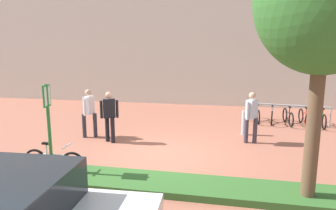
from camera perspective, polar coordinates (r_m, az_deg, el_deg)
ground_plane at (r=9.18m, az=-1.40°, el=-9.36°), size 60.00×60.00×0.00m
building_facade at (r=17.60m, az=5.32°, el=16.65°), size 28.00×1.20×10.00m
planter_strip at (r=7.12m, az=1.68°, el=-14.81°), size 7.00×1.10×0.16m
parking_sign_post at (r=7.77m, az=-21.48°, el=-2.16°), size 0.08×0.36×2.31m
bike_at_sign at (r=8.17m, az=-20.51°, el=-10.04°), size 1.68×0.42×0.86m
bike_rack_cluster at (r=13.67m, az=21.51°, el=-1.92°), size 3.18×1.92×0.83m
bollard_steel at (r=11.47m, az=13.99°, el=-3.25°), size 0.16×0.16×0.90m
person_shirt_white at (r=11.09m, az=-14.57°, el=-0.93°), size 0.48×0.61×1.72m
person_shirt_blue at (r=10.44m, az=15.34°, el=-1.67°), size 0.43×0.52×1.72m
person_suited_navy at (r=10.35m, az=-10.91°, el=-1.58°), size 0.57×0.37×1.72m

